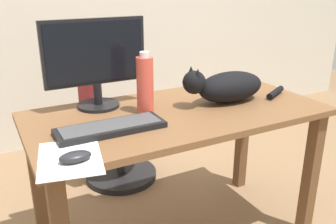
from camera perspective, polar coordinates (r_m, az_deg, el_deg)
name	(u,v)px	position (r m, az deg, el deg)	size (l,w,h in m)	color
desk	(178,132)	(1.75, 1.57, -3.15)	(1.38, 0.67, 0.72)	brown
office_chair	(111,126)	(2.43, -8.80, -2.20)	(0.48, 0.48, 0.91)	black
monitor	(96,60)	(1.73, -11.22, 7.92)	(0.48, 0.20, 0.41)	black
keyboard	(111,128)	(1.49, -8.91, -2.43)	(0.44, 0.15, 0.03)	black
cat	(227,86)	(1.83, 9.19, 3.97)	(0.61, 0.19, 0.20)	black
computer_mouse	(75,157)	(1.27, -14.25, -6.78)	(0.11, 0.06, 0.04)	#232328
paper_sheet	(70,158)	(1.31, -15.02, -6.90)	(0.21, 0.30, 0.00)	white
water_bottle	(145,85)	(1.64, -3.59, 4.25)	(0.08, 0.08, 0.28)	#D84C3D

